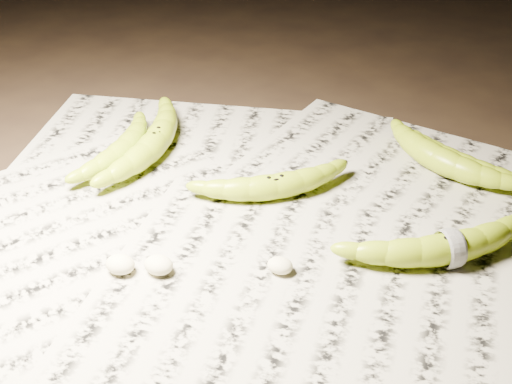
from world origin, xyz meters
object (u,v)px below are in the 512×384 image
at_px(banana_left_b, 124,146).
at_px(banana_taped, 450,246).
at_px(banana_center, 275,184).
at_px(banana_upper_a, 438,156).
at_px(banana_left_a, 156,139).
at_px(banana_upper_b, 456,160).

distance_m(banana_left_b, banana_taped, 0.48).
xyz_separation_m(banana_center, banana_upper_a, (0.18, 0.16, 0.00)).
relative_size(banana_center, banana_taped, 0.83).
xyz_separation_m(banana_left_a, banana_left_b, (-0.03, -0.03, -0.00)).
xyz_separation_m(banana_left_a, banana_upper_b, (0.41, 0.13, -0.00)).
distance_m(banana_left_b, banana_upper_a, 0.45).
distance_m(banana_left_a, banana_taped, 0.45).
height_order(banana_left_a, banana_taped, banana_left_a).
height_order(banana_center, banana_upper_a, banana_upper_a).
height_order(banana_center, banana_taped, banana_taped).
height_order(banana_left_b, banana_upper_b, banana_left_b).
bearing_deg(banana_upper_b, banana_left_b, -137.71).
bearing_deg(banana_center, banana_upper_b, -1.13).
relative_size(banana_upper_a, banana_upper_b, 1.22).
bearing_deg(banana_taped, banana_left_a, 129.83).
bearing_deg(banana_center, banana_upper_a, 1.68).
height_order(banana_upper_a, banana_upper_b, banana_upper_a).
bearing_deg(banana_upper_a, banana_left_a, -134.36).
bearing_deg(banana_left_b, banana_left_a, -50.12).
xyz_separation_m(banana_taped, banana_upper_b, (-0.03, 0.21, -0.00)).
bearing_deg(banana_upper_a, banana_upper_b, 38.85).
bearing_deg(banana_left_a, banana_center, -109.35).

